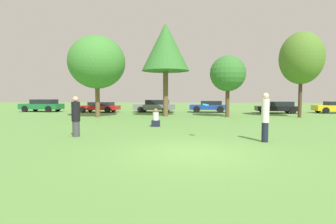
{
  "coord_description": "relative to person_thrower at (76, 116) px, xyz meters",
  "views": [
    {
      "loc": [
        -0.06,
        -8.08,
        1.75
      ],
      "look_at": [
        -1.05,
        3.98,
        1.0
      ],
      "focal_mm": 27.85,
      "sensor_mm": 36.0,
      "label": 1
    }
  ],
  "objects": [
    {
      "name": "parked_car_green",
      "position": [
        -11.43,
        16.89,
        -0.15
      ],
      "size": [
        4.53,
        2.16,
        1.37
      ],
      "rotation": [
        0.0,
        0.0,
        3.09
      ],
      "color": "#196633",
      "rests_on": "ground"
    },
    {
      "name": "person_catcher",
      "position": [
        7.71,
        -0.67,
        0.09
      ],
      "size": [
        0.29,
        0.29,
        1.86
      ],
      "rotation": [
        0.0,
        0.0,
        3.05
      ],
      "color": "#191E33",
      "rests_on": "ground"
    },
    {
      "name": "person_thrower",
      "position": [
        0.0,
        0.0,
        0.0
      ],
      "size": [
        0.36,
        0.36,
        1.73
      ],
      "rotation": [
        0.0,
        0.0,
        -0.09
      ],
      "color": "#3F3F47",
      "rests_on": "ground"
    },
    {
      "name": "parked_car_grey",
      "position": [
        1.19,
        17.08,
        -0.19
      ],
      "size": [
        4.37,
        2.26,
        1.32
      ],
      "rotation": [
        0.0,
        0.0,
        3.09
      ],
      "color": "slate",
      "rests_on": "ground"
    },
    {
      "name": "tree_2",
      "position": [
        7.99,
        11.15,
        2.69
      ],
      "size": [
        2.93,
        2.93,
        5.06
      ],
      "color": "brown",
      "rests_on": "ground"
    },
    {
      "name": "tree_3",
      "position": [
        13.81,
        11.21,
        3.9
      ],
      "size": [
        3.39,
        3.39,
        6.88
      ],
      "color": "#473323",
      "rests_on": "ground"
    },
    {
      "name": "tree_1",
      "position": [
        2.81,
        11.55,
        4.99
      ],
      "size": [
        4.06,
        4.06,
        7.94
      ],
      "color": "brown",
      "rests_on": "ground"
    },
    {
      "name": "ground_plane",
      "position": [
        4.9,
        -2.66,
        -0.87
      ],
      "size": [
        120.0,
        120.0,
        0.0
      ],
      "primitive_type": "plane",
      "color": "#5B8E42"
    },
    {
      "name": "parked_car_red",
      "position": [
        -4.81,
        16.5,
        -0.28
      ],
      "size": [
        4.47,
        2.16,
        1.09
      ],
      "rotation": [
        0.0,
        0.0,
        3.09
      ],
      "color": "red",
      "rests_on": "ground"
    },
    {
      "name": "parked_car_black",
      "position": [
        13.81,
        16.44,
        -0.25
      ],
      "size": [
        4.18,
        2.14,
        1.18
      ],
      "rotation": [
        0.0,
        0.0,
        3.09
      ],
      "color": "black",
      "rests_on": "ground"
    },
    {
      "name": "frisbee",
      "position": [
        5.49,
        -0.16,
        0.52
      ],
      "size": [
        0.27,
        0.27,
        0.1
      ],
      "color": "#19B2D8"
    },
    {
      "name": "tree_0",
      "position": [
        -2.7,
        10.18,
        3.61
      ],
      "size": [
        4.6,
        4.6,
        6.65
      ],
      "color": "brown",
      "rests_on": "ground"
    },
    {
      "name": "parked_car_yellow",
      "position": [
        19.59,
        16.87,
        -0.24
      ],
      "size": [
        3.95,
        2.12,
        1.19
      ],
      "rotation": [
        0.0,
        0.0,
        3.09
      ],
      "color": "gold",
      "rests_on": "ground"
    },
    {
      "name": "bystander_sitting",
      "position": [
        2.93,
        3.96,
        -0.45
      ],
      "size": [
        0.45,
        0.38,
        1.04
      ],
      "color": "#191E33",
      "rests_on": "ground"
    },
    {
      "name": "parked_car_blue",
      "position": [
        6.94,
        17.26,
        -0.21
      ],
      "size": [
        4.0,
        2.05,
        1.22
      ],
      "rotation": [
        0.0,
        0.0,
        3.09
      ],
      "color": "#1E389E",
      "rests_on": "ground"
    }
  ]
}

